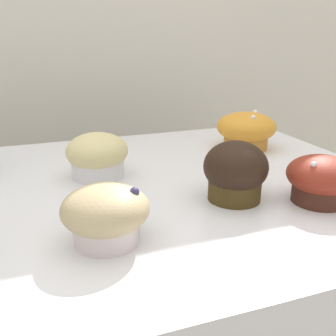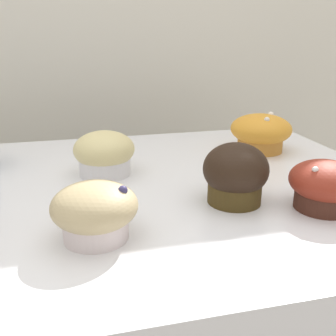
# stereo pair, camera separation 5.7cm
# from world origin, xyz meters

# --- Properties ---
(wall_back) EXTENTS (3.20, 0.10, 1.80)m
(wall_back) POSITION_xyz_m (0.00, 0.60, 0.90)
(wall_back) COLOR beige
(wall_back) RESTS_ON ground
(muffin_front_center) EXTENTS (0.10, 0.10, 0.07)m
(muffin_front_center) POSITION_xyz_m (0.30, -0.15, 0.99)
(muffin_front_center) COLOR #452319
(muffin_front_center) RESTS_ON display_counter
(muffin_back_right) EXTENTS (0.12, 0.12, 0.08)m
(muffin_back_right) POSITION_xyz_m (0.35, 0.13, 1.00)
(muffin_back_right) COLOR #C27E31
(muffin_back_right) RESTS_ON display_counter
(muffin_front_left) EXTENTS (0.10, 0.10, 0.08)m
(muffin_front_left) POSITION_xyz_m (0.02, 0.07, 0.99)
(muffin_front_left) COLOR silver
(muffin_front_left) RESTS_ON display_counter
(muffin_front_right) EXTENTS (0.10, 0.10, 0.07)m
(muffin_front_right) POSITION_xyz_m (-0.01, -0.16, 0.99)
(muffin_front_right) COLOR silver
(muffin_front_right) RESTS_ON display_counter
(muffin_back_center) EXTENTS (0.09, 0.09, 0.09)m
(muffin_back_center) POSITION_xyz_m (0.19, -0.10, 1.00)
(muffin_back_center) COLOR #423215
(muffin_back_center) RESTS_ON display_counter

